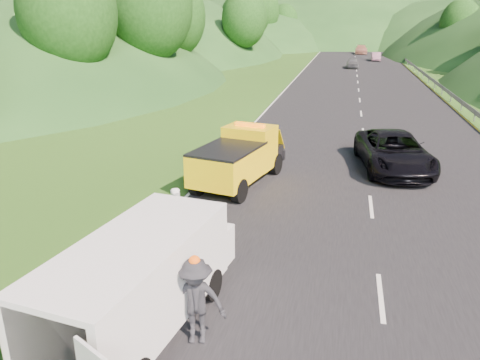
% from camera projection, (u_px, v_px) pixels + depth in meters
% --- Properties ---
extents(ground, '(320.00, 320.00, 0.00)m').
position_uv_depth(ground, '(273.00, 248.00, 13.97)').
color(ground, '#38661E').
rests_on(ground, ground).
extents(road_surface, '(14.00, 200.00, 0.02)m').
position_uv_depth(road_surface, '(358.00, 82.00, 50.22)').
color(road_surface, black).
rests_on(road_surface, ground).
extents(guardrail, '(0.06, 140.00, 1.52)m').
position_uv_depth(guardrail, '(415.00, 72.00, 60.24)').
color(guardrail, gray).
rests_on(guardrail, ground).
extents(tree_line_left, '(14.00, 140.00, 14.00)m').
position_uv_depth(tree_line_left, '(212.00, 62.00, 73.22)').
color(tree_line_left, '#27591A').
rests_on(tree_line_left, ground).
extents(hills_backdrop, '(201.00, 288.60, 44.00)m').
position_uv_depth(hills_backdrop, '(366.00, 42.00, 136.81)').
color(hills_backdrop, '#2D5B23').
rests_on(hills_backdrop, ground).
extents(tow_truck, '(3.14, 5.77, 2.35)m').
position_uv_depth(tow_truck, '(240.00, 157.00, 19.08)').
color(tow_truck, black).
rests_on(tow_truck, ground).
extents(white_van, '(3.57, 6.62, 2.24)m').
position_uv_depth(white_van, '(140.00, 279.00, 9.94)').
color(white_van, black).
rests_on(white_van, ground).
extents(woman, '(0.61, 0.71, 1.66)m').
position_uv_depth(woman, '(179.00, 238.00, 14.61)').
color(woman, silver).
rests_on(woman, ground).
extents(child, '(0.58, 0.52, 1.01)m').
position_uv_depth(child, '(213.00, 256.00, 13.53)').
color(child, tan).
rests_on(child, ground).
extents(worker, '(1.36, 0.93, 1.93)m').
position_uv_depth(worker, '(197.00, 341.00, 9.96)').
color(worker, black).
rests_on(worker, ground).
extents(suitcase, '(0.43, 0.32, 0.61)m').
position_uv_depth(suitcase, '(163.00, 216.00, 15.49)').
color(suitcase, brown).
rests_on(suitcase, ground).
extents(passing_suv, '(3.59, 6.31, 1.66)m').
position_uv_depth(passing_suv, '(392.00, 170.00, 21.24)').
color(passing_suv, black).
rests_on(passing_suv, ground).
extents(dist_car_a, '(1.58, 3.92, 1.34)m').
position_uv_depth(dist_car_a, '(352.00, 68.00, 64.26)').
color(dist_car_a, '#454649').
rests_on(dist_car_a, ground).
extents(dist_car_b, '(1.37, 3.94, 1.30)m').
position_uv_depth(dist_car_b, '(376.00, 61.00, 75.48)').
color(dist_car_b, '#82576A').
rests_on(dist_car_b, ground).
extents(dist_car_c, '(2.25, 5.53, 1.60)m').
position_uv_depth(dist_car_c, '(361.00, 54.00, 89.90)').
color(dist_car_c, '#A26551').
rests_on(dist_car_c, ground).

